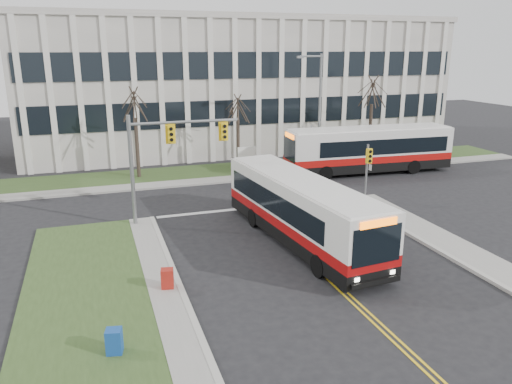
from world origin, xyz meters
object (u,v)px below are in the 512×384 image
object	(u,v)px
directory_sign	(247,157)
newspaper_box_blue	(114,343)
bus_cross	(369,151)
streetlight	(318,106)
newspaper_box_red	(167,280)
bus_main	(301,212)

from	to	relation	value
directory_sign	newspaper_box_blue	bearing A→B (deg)	-117.10
newspaper_box_blue	bus_cross	bearing A→B (deg)	55.42
streetlight	newspaper_box_red	size ratio (longest dim) A/B	9.68
bus_main	newspaper_box_blue	bearing A→B (deg)	-148.82
bus_main	newspaper_box_red	size ratio (longest dim) A/B	12.99
newspaper_box_red	bus_main	bearing A→B (deg)	35.46
newspaper_box_blue	newspaper_box_red	distance (m)	4.62
bus_main	newspaper_box_blue	size ratio (longest dim) A/B	12.99
directory_sign	newspaper_box_blue	distance (m)	25.53
bus_cross	newspaper_box_red	bearing A→B (deg)	-47.38
streetlight	directory_sign	distance (m)	6.96
bus_cross	newspaper_box_red	size ratio (longest dim) A/B	13.98
newspaper_box_blue	directory_sign	bearing A→B (deg)	75.40
bus_cross	directory_sign	bearing A→B (deg)	-108.24
directory_sign	newspaper_box_blue	xyz separation A→B (m)	(-11.63, -22.71, -0.70)
directory_sign	newspaper_box_red	world-z (taller)	directory_sign
bus_cross	newspaper_box_red	distance (m)	23.87
newspaper_box_red	streetlight	bearing A→B (deg)	61.29
directory_sign	bus_cross	distance (m)	9.71
newspaper_box_blue	newspaper_box_red	world-z (taller)	same
newspaper_box_blue	newspaper_box_red	bearing A→B (deg)	72.29
streetlight	bus_main	xyz separation A→B (m)	(-7.55, -14.21, -3.55)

